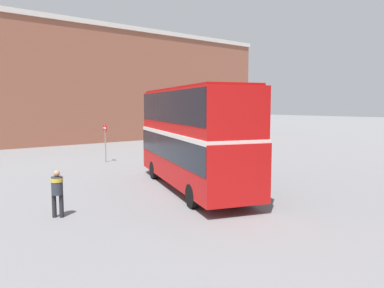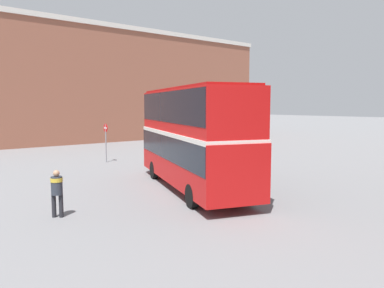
# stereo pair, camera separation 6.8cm
# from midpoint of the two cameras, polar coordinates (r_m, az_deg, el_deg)

# --- Properties ---
(ground_plane) EXTENTS (240.00, 240.00, 0.00)m
(ground_plane) POSITION_cam_midpoint_polar(r_m,az_deg,el_deg) (20.00, -1.79, -5.79)
(ground_plane) COLOR slate
(building_row_left) EXTENTS (8.93, 38.84, 12.88)m
(building_row_left) POSITION_cam_midpoint_polar(r_m,az_deg,el_deg) (47.10, -11.85, 8.70)
(building_row_left) COLOR #935642
(building_row_left) RESTS_ON ground_plane
(double_decker_bus) EXTENTS (10.52, 5.83, 4.87)m
(double_decker_bus) POSITION_cam_midpoint_polar(r_m,az_deg,el_deg) (18.03, -0.11, 1.84)
(double_decker_bus) COLOR red
(double_decker_bus) RESTS_ON ground_plane
(pedestrian_foreground) EXTENTS (0.60, 0.60, 1.73)m
(pedestrian_foreground) POSITION_cam_midpoint_polar(r_m,az_deg,el_deg) (14.44, -19.98, -6.41)
(pedestrian_foreground) COLOR #232328
(pedestrian_foreground) RESTS_ON ground_plane
(parked_car_kerb_near) EXTENTS (4.53, 2.17, 1.49)m
(parked_car_kerb_near) POSITION_cam_midpoint_polar(r_m,az_deg,el_deg) (31.30, -0.61, -0.15)
(parked_car_kerb_near) COLOR maroon
(parked_car_kerb_near) RESTS_ON ground_plane
(no_entry_sign) EXTENTS (0.59, 0.08, 2.76)m
(no_entry_sign) POSITION_cam_midpoint_polar(r_m,az_deg,el_deg) (27.29, -13.15, 1.04)
(no_entry_sign) COLOR gray
(no_entry_sign) RESTS_ON ground_plane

